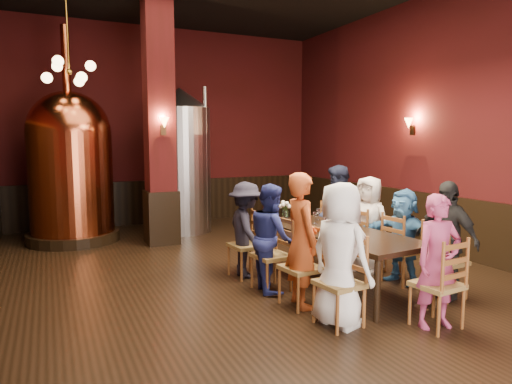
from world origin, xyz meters
name	(u,v)px	position (x,y,z in m)	size (l,w,h in m)	color
room	(230,117)	(0.00, 0.00, 2.25)	(10.00, 10.02, 4.50)	black
wainscot_right	(445,225)	(3.96, 0.00, 0.50)	(0.08, 9.90, 1.00)	black
wainscot_back	(153,202)	(0.00, 4.96, 0.50)	(7.90, 0.08, 1.00)	black
column	(159,123)	(-0.30, 2.80, 2.25)	(0.58, 0.58, 4.50)	#450E11
pendant_cluster	(69,72)	(-1.80, 2.90, 3.10)	(0.90, 0.90, 1.70)	#A57226
sconce_wall	(413,126)	(3.90, 0.80, 2.20)	(0.20, 0.20, 0.36)	black
sconce_column	(163,126)	(-0.30, 2.50, 2.20)	(0.20, 0.20, 0.36)	black
dining_table	(339,236)	(1.26, -0.72, 0.69)	(1.24, 2.49, 0.75)	black
chair_0	(339,283)	(0.51, -1.80, 0.46)	(0.46, 0.46, 0.92)	brown
person_0	(340,255)	(0.51, -1.80, 0.76)	(0.74, 0.48, 1.52)	white
chair_1	(301,267)	(0.44, -1.13, 0.46)	(0.46, 0.46, 0.92)	brown
person_1	(302,240)	(0.44, -1.13, 0.79)	(0.58, 0.38, 1.58)	#C65122
chair_2	(271,255)	(0.38, -0.48, 0.46)	(0.46, 0.46, 0.92)	brown
person_2	(271,237)	(0.38, -0.48, 0.70)	(0.68, 0.33, 1.39)	navy
chair_3	(246,245)	(0.31, 0.19, 0.46)	(0.46, 0.46, 0.92)	brown
person_3	(246,230)	(0.31, 0.19, 0.68)	(0.88, 0.51, 1.36)	black
chair_4	(445,261)	(2.20, -1.63, 0.46)	(0.46, 0.46, 0.92)	brown
person_4	(446,240)	(2.20, -1.63, 0.73)	(0.85, 0.36, 1.46)	black
chair_5	(402,250)	(2.14, -0.96, 0.46)	(0.46, 0.46, 0.92)	brown
person_5	(403,236)	(2.14, -0.96, 0.65)	(1.21, 0.38, 1.30)	teal
chair_6	(368,240)	(2.07, -0.30, 0.46)	(0.46, 0.46, 0.92)	brown
person_6	(368,224)	(2.07, -0.30, 0.71)	(0.69, 0.45, 1.42)	silver
chair_7	(338,233)	(2.00, 0.36, 0.46)	(0.46, 0.46, 0.92)	brown
person_7	(338,213)	(2.00, 0.36, 0.77)	(0.75, 0.37, 1.55)	#1D223A
chair_8	(437,284)	(1.41, -2.26, 0.46)	(0.46, 0.46, 0.92)	brown
person_8	(438,262)	(1.41, -2.26, 0.70)	(0.51, 0.34, 1.40)	#A83865
copper_kettle	(71,165)	(-1.81, 3.67, 1.47)	(2.00, 2.00, 4.04)	black
steel_vessel	(181,161)	(0.34, 3.73, 1.51)	(1.46, 1.46, 3.01)	#B2B2B7
rose_vase	(285,207)	(0.98, 0.26, 0.95)	(0.18, 0.18, 0.31)	white
wine_glass_0	(336,230)	(1.04, -0.98, 0.83)	(0.07, 0.07, 0.17)	white
wine_glass_1	(318,215)	(1.44, 0.08, 0.83)	(0.07, 0.07, 0.17)	white
wine_glass_2	(326,222)	(1.19, -0.50, 0.83)	(0.07, 0.07, 0.17)	white
wine_glass_3	(315,218)	(1.24, -0.15, 0.83)	(0.07, 0.07, 0.17)	white
wine_glass_4	(302,221)	(0.94, -0.30, 0.83)	(0.07, 0.07, 0.17)	white
wine_glass_5	(346,226)	(1.29, -0.83, 0.83)	(0.07, 0.07, 0.17)	white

